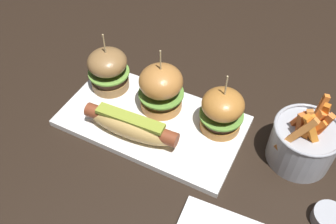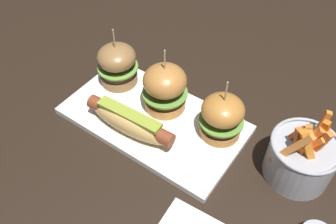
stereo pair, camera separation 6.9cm
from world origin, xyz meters
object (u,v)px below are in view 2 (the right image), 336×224
Objects in this scene: platter_main at (153,119)px; slider_center at (163,87)px; hot_dog at (130,121)px; slider_left at (117,64)px; slider_right at (222,117)px; fries_bucket at (301,158)px.

slider_center reaches higher than platter_main.
platter_main is 2.52× the size of slider_center.
platter_main is 0.07m from hot_dog.
slider_center is at bearing 95.58° from platter_main.
slider_left is at bearing 178.45° from slider_center.
slider_right is (0.14, 0.00, -0.01)m from slider_center.
slider_left is at bearing 139.04° from hot_dog.
slider_right is at bearing 18.81° from platter_main.
slider_right is (0.26, -0.00, -0.00)m from slider_left.
slider_left is (-0.13, 0.05, 0.06)m from platter_main.
hot_dog is at bearing -40.96° from slider_left.
hot_dog is at bearing -146.12° from slider_right.
hot_dog is at bearing -161.00° from fries_bucket.
slider_center is at bearing -178.16° from fries_bucket.
slider_right is at bearing 1.35° from slider_center.
hot_dog is at bearing -97.05° from slider_center.
hot_dog is 1.39× the size of fries_bucket.
fries_bucket reaches higher than hot_dog.
platter_main is at bearing -84.42° from slider_center.
slider_left is 0.98× the size of fries_bucket.
slider_right is at bearing -177.74° from fries_bucket.
slider_left is at bearing 160.92° from platter_main.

